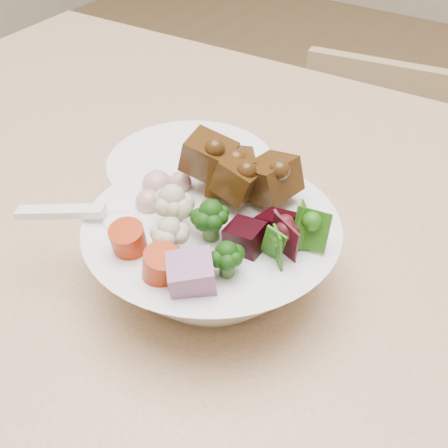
# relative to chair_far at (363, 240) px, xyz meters

# --- Properties ---
(chair_far) EXTENTS (0.40, 0.40, 0.77)m
(chair_far) POSITION_rel_chair_far_xyz_m (0.00, 0.00, 0.00)
(chair_far) COLOR tan
(chair_far) RESTS_ON ground
(food_bowl) EXTENTS (0.22, 0.22, 0.12)m
(food_bowl) POSITION_rel_chair_far_xyz_m (0.06, -0.62, 0.44)
(food_bowl) COLOR white
(food_bowl) RESTS_ON dining_table
(soup_spoon) EXTENTS (0.12, 0.07, 0.02)m
(soup_spoon) POSITION_rel_chair_far_xyz_m (-0.02, -0.67, 0.47)
(soup_spoon) COLOR white
(soup_spoon) RESTS_ON food_bowl
(side_bowl) EXTENTS (0.17, 0.17, 0.06)m
(side_bowl) POSITION_rel_chair_far_xyz_m (-0.02, -0.54, 0.43)
(side_bowl) COLOR white
(side_bowl) RESTS_ON dining_table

